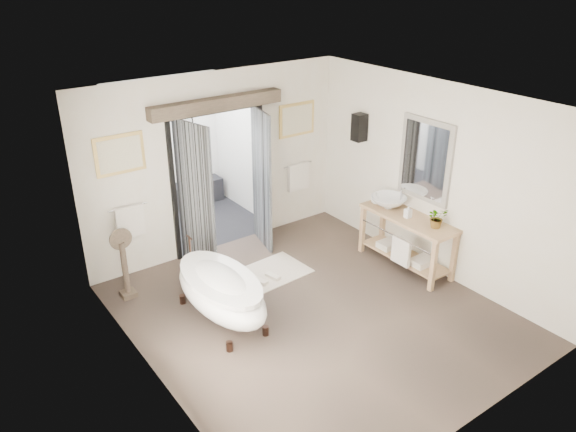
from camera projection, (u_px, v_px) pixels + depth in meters
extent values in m
plane|color=brown|center=(314.00, 314.00, 7.67)|extent=(5.00, 5.00, 0.00)
cube|color=silver|center=(483.00, 311.00, 5.23)|extent=(4.50, 0.02, 2.90)
cube|color=silver|center=(148.00, 272.00, 5.86)|extent=(0.02, 5.00, 2.90)
cube|color=silver|center=(435.00, 180.00, 8.26)|extent=(0.02, 5.00, 2.90)
cube|color=silver|center=(125.00, 185.00, 8.08)|extent=(1.45, 0.02, 2.90)
cube|color=silver|center=(295.00, 146.00, 9.70)|extent=(1.45, 0.02, 2.90)
cube|color=silver|center=(214.00, 91.00, 8.40)|extent=(1.60, 0.02, 0.60)
cube|color=white|center=(319.00, 104.00, 6.44)|extent=(4.50, 5.00, 0.02)
cube|color=beige|center=(179.00, 305.00, 5.49)|extent=(0.02, 2.20, 2.70)
cube|color=gray|center=(426.00, 160.00, 8.28)|extent=(0.05, 0.95, 1.25)
cube|color=silver|center=(424.00, 161.00, 8.27)|extent=(0.01, 0.80, 1.10)
cube|color=black|center=(359.00, 127.00, 9.14)|extent=(0.20, 0.20, 0.45)
sphere|color=#FFCC8C|center=(359.00, 127.00, 9.14)|extent=(0.10, 0.10, 0.10)
cube|color=black|center=(195.00, 223.00, 10.24)|extent=(2.20, 2.00, 0.01)
cube|color=white|center=(184.00, 86.00, 9.18)|extent=(2.20, 2.00, 0.02)
cube|color=white|center=(165.00, 144.00, 10.44)|extent=(2.20, 0.02, 2.50)
cube|color=white|center=(129.00, 172.00, 9.12)|extent=(0.02, 2.00, 2.50)
cube|color=white|center=(244.00, 147.00, 10.29)|extent=(0.02, 2.00, 2.50)
cube|color=black|center=(174.00, 198.00, 10.74)|extent=(2.00, 0.35, 0.45)
cylinder|color=silver|center=(143.00, 130.00, 10.06)|extent=(0.40, 0.03, 0.40)
cylinder|color=silver|center=(184.00, 123.00, 10.48)|extent=(0.40, 0.03, 0.40)
cube|color=black|center=(173.00, 192.00, 8.59)|extent=(0.07, 0.10, 2.30)
cube|color=black|center=(260.00, 171.00, 9.44)|extent=(0.07, 0.10, 2.30)
cube|color=black|center=(215.00, 111.00, 8.53)|extent=(1.67, 0.10, 0.07)
cube|color=black|center=(195.00, 197.00, 8.44)|extent=(0.22, 0.79, 2.30)
cube|color=black|center=(262.00, 180.00, 9.08)|extent=(0.22, 0.79, 2.30)
cube|color=brown|center=(217.00, 104.00, 8.40)|extent=(2.20, 0.20, 0.20)
cube|color=tan|center=(120.00, 154.00, 7.85)|extent=(0.72, 0.03, 0.57)
cube|color=beige|center=(120.00, 155.00, 7.84)|extent=(0.62, 0.01, 0.47)
cube|color=tan|center=(297.00, 119.00, 9.50)|extent=(0.72, 0.03, 0.57)
cube|color=beige|center=(297.00, 120.00, 9.49)|extent=(0.62, 0.01, 0.47)
cylinder|color=silver|center=(128.00, 207.00, 8.16)|extent=(0.60, 0.02, 0.02)
cube|color=white|center=(130.00, 221.00, 8.24)|extent=(0.42, 0.08, 0.48)
cylinder|color=silver|center=(298.00, 165.00, 9.81)|extent=(0.60, 0.02, 0.02)
cube|color=white|center=(298.00, 177.00, 9.89)|extent=(0.42, 0.08, 0.48)
cylinder|color=black|center=(229.00, 346.00, 6.93)|extent=(0.09, 0.09, 0.13)
cylinder|color=black|center=(266.00, 331.00, 7.22)|extent=(0.09, 0.09, 0.13)
cylinder|color=black|center=(183.00, 299.00, 7.88)|extent=(0.09, 0.09, 0.13)
cylinder|color=black|center=(216.00, 287.00, 8.17)|extent=(0.09, 0.09, 0.13)
ellipsoid|color=white|center=(221.00, 292.00, 7.40)|extent=(0.82, 1.83, 0.58)
cylinder|color=black|center=(190.00, 244.00, 7.86)|extent=(0.03, 0.03, 0.24)
cube|color=tan|center=(433.00, 265.00, 8.03)|extent=(0.07, 0.07, 0.85)
cube|color=tan|center=(454.00, 256.00, 8.27)|extent=(0.07, 0.07, 0.85)
cube|color=tan|center=(363.00, 228.00, 9.11)|extent=(0.07, 0.07, 0.85)
cube|color=tan|center=(383.00, 221.00, 9.36)|extent=(0.07, 0.07, 0.85)
cube|color=tan|center=(409.00, 218.00, 8.52)|extent=(0.55, 1.60, 0.05)
cube|color=tan|center=(405.00, 256.00, 8.80)|extent=(0.45, 1.50, 0.03)
cylinder|color=silver|center=(395.00, 236.00, 8.47)|extent=(0.02, 1.40, 0.02)
cube|color=white|center=(401.00, 251.00, 8.45)|extent=(0.06, 0.34, 0.42)
cube|color=white|center=(422.00, 262.00, 8.52)|extent=(0.35, 0.25, 0.10)
cube|color=white|center=(389.00, 244.00, 9.03)|extent=(0.35, 0.25, 0.10)
cube|color=brown|center=(129.00, 294.00, 8.05)|extent=(0.21, 0.21, 0.08)
cylinder|color=brown|center=(125.00, 268.00, 7.87)|extent=(0.08, 0.08, 0.80)
cylinder|color=silver|center=(120.00, 239.00, 7.69)|extent=(0.28, 0.02, 0.28)
cylinder|color=brown|center=(121.00, 239.00, 7.68)|extent=(0.32, 0.01, 0.32)
cube|color=beige|center=(269.00, 273.00, 8.62)|extent=(1.25, 0.87, 0.01)
cube|color=beige|center=(260.00, 281.00, 8.37)|extent=(0.15, 0.26, 0.05)
cube|color=beige|center=(273.00, 276.00, 8.49)|extent=(0.15, 0.26, 0.05)
imported|color=white|center=(389.00, 202.00, 8.76)|extent=(0.68, 0.68, 0.19)
imported|color=gray|center=(437.00, 218.00, 8.11)|extent=(0.35, 0.33, 0.31)
imported|color=gray|center=(408.00, 211.00, 8.43)|extent=(0.10, 0.10, 0.21)
imported|color=gray|center=(376.00, 198.00, 8.91)|extent=(0.18, 0.18, 0.19)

